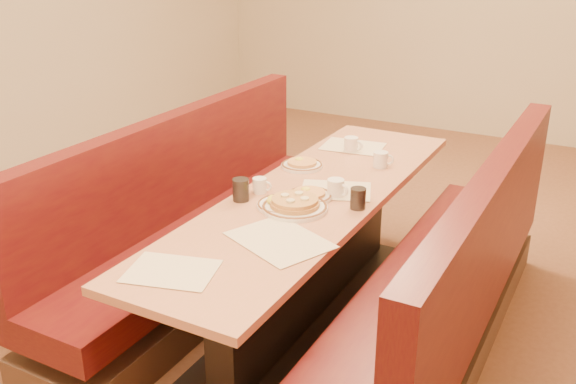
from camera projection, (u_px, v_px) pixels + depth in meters
The scene contains 18 objects.
ground at pixel (310, 318), 3.56m from camera, with size 8.00×8.00×0.00m, color #9E6647.
diner_table at pixel (311, 259), 3.42m from camera, with size 0.70×2.50×0.75m.
booth_left at pixel (199, 233), 3.75m from camera, with size 0.55×2.50×1.05m.
booth_right at pixel (446, 295), 3.10m from camera, with size 0.55×2.50×1.05m.
placemat_near_left at pixel (172, 271), 2.52m from camera, with size 0.35×0.26×0.00m, color beige.
placemat_near_right at pixel (280, 240), 2.78m from camera, with size 0.42×0.32×0.00m, color beige.
placemat_far_left at pixel (353, 146), 4.00m from camera, with size 0.37×0.28×0.00m, color beige.
placemat_far_right at pixel (336, 190), 3.32m from camera, with size 0.36×0.27×0.00m, color beige.
pancake_plate at pixel (295, 205), 3.08m from camera, with size 0.32×0.32×0.07m.
eggs_plate at pixel (282, 204), 3.12m from camera, with size 0.26×0.26×0.05m.
extra_plate_mid at pixel (309, 195), 3.22m from camera, with size 0.23×0.23×0.05m.
extra_plate_far at pixel (302, 164), 3.65m from camera, with size 0.24×0.24×0.05m.
coffee_mug_a at pixel (336, 188), 3.23m from camera, with size 0.12×0.09×0.09m.
coffee_mug_b at pixel (260, 185), 3.29m from camera, with size 0.10×0.07×0.08m.
coffee_mug_c at pixel (381, 159), 3.64m from camera, with size 0.12×0.08×0.09m.
coffee_mug_d at pixel (352, 144), 3.90m from camera, with size 0.12×0.08×0.09m.
soda_tumbler_near at pixel (241, 190), 3.18m from camera, with size 0.08×0.08×0.11m.
soda_tumbler_mid at pixel (358, 198), 3.09m from camera, with size 0.08×0.08×0.11m.
Camera 1 is at (1.34, -2.73, 1.99)m, focal length 40.00 mm.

